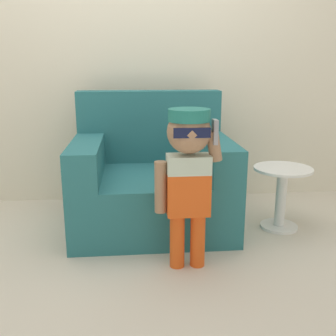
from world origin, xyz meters
TOP-DOWN VIEW (x-y plane):
  - ground_plane at (0.00, 0.00)m, footprint 10.00×10.00m
  - wall_back at (0.00, 0.76)m, footprint 10.00×0.05m
  - armchair at (0.15, 0.16)m, footprint 1.08×0.92m
  - person_child at (0.31, -0.51)m, footprint 0.37×0.28m
  - side_table at (1.04, -0.03)m, footprint 0.40×0.40m

SIDE VIEW (x-z plane):
  - ground_plane at x=0.00m, z-range 0.00..0.00m
  - side_table at x=1.04m, z-range 0.05..0.49m
  - armchair at x=0.15m, z-range -0.15..0.79m
  - person_child at x=0.31m, z-range 0.15..1.05m
  - wall_back at x=0.00m, z-range 0.00..2.60m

